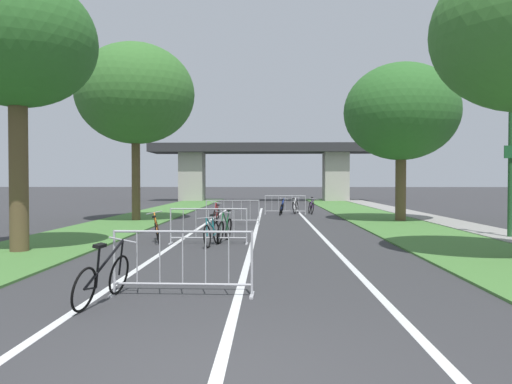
{
  "coord_description": "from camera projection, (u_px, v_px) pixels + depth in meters",
  "views": [
    {
      "loc": [
        0.49,
        -4.17,
        1.84
      ],
      "look_at": [
        0.0,
        14.04,
        1.43
      ],
      "focal_mm": 33.73,
      "sensor_mm": 36.0,
      "label": 1
    }
  ],
  "objects": [
    {
      "name": "crowd_barrier_third",
      "position": [
        233.0,
        212.0,
        20.45
      ],
      "size": [
        2.31,
        0.5,
        1.05
      ],
      "rotation": [
        0.0,
        0.0,
        0.02
      ],
      "color": "#ADADB2",
      "rests_on": "ground"
    },
    {
      "name": "sidewalk_path_right",
      "position": [
        425.0,
        217.0,
        24.17
      ],
      "size": [
        1.73,
        49.33,
        0.08
      ],
      "primitive_type": "cube",
      "color": "gray",
      "rests_on": "ground"
    },
    {
      "name": "grass_verge_left",
      "position": [
        146.0,
        217.0,
        24.55
      ],
      "size": [
        3.37,
        49.33,
        0.05
      ],
      "primitive_type": "cube",
      "color": "#477A38",
      "rests_on": "ground"
    },
    {
      "name": "bicycle_blue_2",
      "position": [
        282.0,
        209.0,
        26.19
      ],
      "size": [
        0.55,
        1.6,
        0.93
      ],
      "rotation": [
        0.0,
        0.0,
        -0.12
      ],
      "color": "black",
      "rests_on": "ground"
    },
    {
      "name": "tree_right_maple_mid",
      "position": [
        401.0,
        112.0,
        21.81
      ],
      "size": [
        5.16,
        5.16,
        7.2
      ],
      "color": "brown",
      "rests_on": "ground"
    },
    {
      "name": "lamppost_with_sign",
      "position": [
        511.0,
        140.0,
        15.24
      ],
      "size": [
        0.56,
        0.32,
        5.31
      ],
      "color": "#1E4C23",
      "rests_on": "ground"
    },
    {
      "name": "bicycle_orange_3",
      "position": [
        157.0,
        230.0,
        14.65
      ],
      "size": [
        0.7,
        1.69,
        0.91
      ],
      "rotation": [
        0.0,
        0.0,
        0.21
      ],
      "color": "black",
      "rests_on": "ground"
    },
    {
      "name": "bicycle_teal_0",
      "position": [
        212.0,
        233.0,
        13.71
      ],
      "size": [
        0.54,
        1.59,
        0.89
      ],
      "rotation": [
        0.0,
        0.0,
        2.98
      ],
      "color": "black",
      "rests_on": "ground"
    },
    {
      "name": "lane_stripe_center",
      "position": [
        256.0,
        229.0,
        18.49
      ],
      "size": [
        0.14,
        28.54,
        0.01
      ],
      "primitive_type": "cube",
      "color": "silver",
      "rests_on": "ground"
    },
    {
      "name": "tree_left_oak_near",
      "position": [
        17.0,
        43.0,
        12.23
      ],
      "size": [
        3.97,
        3.97,
        7.11
      ],
      "color": "brown",
      "rests_on": "ground"
    },
    {
      "name": "lane_stripe_right_lane",
      "position": [
        315.0,
        229.0,
        18.43
      ],
      "size": [
        0.14,
        28.54,
        0.01
      ],
      "primitive_type": "cube",
      "color": "silver",
      "rests_on": "ground"
    },
    {
      "name": "crowd_barrier_nearest",
      "position": [
        183.0,
        263.0,
        7.74
      ],
      "size": [
        2.31,
        0.49,
        1.05
      ],
      "rotation": [
        0.0,
        0.0,
        -0.02
      ],
      "color": "#ADADB2",
      "rests_on": "ground"
    },
    {
      "name": "overpass_bridge",
      "position": [
        264.0,
        160.0,
        44.88
      ],
      "size": [
        21.02,
        4.01,
        5.31
      ],
      "color": "#2D2D30",
      "rests_on": "ground"
    },
    {
      "name": "bicycle_black_4",
      "position": [
        103.0,
        278.0,
        7.25
      ],
      "size": [
        0.6,
        1.72,
        0.95
      ],
      "rotation": [
        0.0,
        0.0,
        -0.15
      ],
      "color": "black",
      "rests_on": "ground"
    },
    {
      "name": "crowd_barrier_fourth",
      "position": [
        285.0,
        205.0,
        26.73
      ],
      "size": [
        2.31,
        0.5,
        1.05
      ],
      "rotation": [
        0.0,
        0.0,
        -0.03
      ],
      "color": "#ADADB2",
      "rests_on": "ground"
    },
    {
      "name": "tree_left_cypress_far",
      "position": [
        135.0,
        94.0,
        22.08
      ],
      "size": [
        5.4,
        5.4,
        8.16
      ],
      "color": "brown",
      "rests_on": "ground"
    },
    {
      "name": "bicycle_red_1",
      "position": [
        216.0,
        215.0,
        20.9
      ],
      "size": [
        0.49,
        1.63,
        0.98
      ],
      "rotation": [
        0.0,
        0.0,
        3.1
      ],
      "color": "black",
      "rests_on": "ground"
    },
    {
      "name": "crowd_barrier_second",
      "position": [
        209.0,
        226.0,
        14.1
      ],
      "size": [
        2.3,
        0.44,
        1.05
      ],
      "rotation": [
        0.0,
        0.0,
        0.0
      ],
      "color": "#ADADB2",
      "rests_on": "ground"
    },
    {
      "name": "bicycle_green_5",
      "position": [
        225.0,
        229.0,
        14.61
      ],
      "size": [
        0.48,
        1.7,
        0.99
      ],
      "rotation": [
        0.0,
        0.0,
        2.99
      ],
      "color": "black",
      "rests_on": "ground"
    },
    {
      "name": "lane_stripe_left_lane",
      "position": [
        198.0,
        229.0,
        18.55
      ],
      "size": [
        0.14,
        28.54,
        0.01
      ],
      "primitive_type": "cube",
      "color": "silver",
      "rests_on": "ground"
    },
    {
      "name": "grass_verge_right",
      "position": [
        374.0,
        217.0,
        24.24
      ],
      "size": [
        3.37,
        49.33,
        0.05
      ],
      "primitive_type": "cube",
      "color": "#477A38",
      "rests_on": "ground"
    },
    {
      "name": "bicycle_purple_6",
      "position": [
        311.0,
        207.0,
        27.08
      ],
      "size": [
        0.53,
        1.65,
        0.96
      ],
      "rotation": [
        0.0,
        0.0,
        3.21
      ],
      "color": "black",
      "rests_on": "ground"
    },
    {
      "name": "bicycle_white_7",
      "position": [
        296.0,
        207.0,
        27.33
      ],
      "size": [
        0.57,
        1.66,
        0.93
      ],
      "rotation": [
        0.0,
        0.0,
        -0.24
      ],
      "color": "black",
      "rests_on": "ground"
    }
  ]
}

